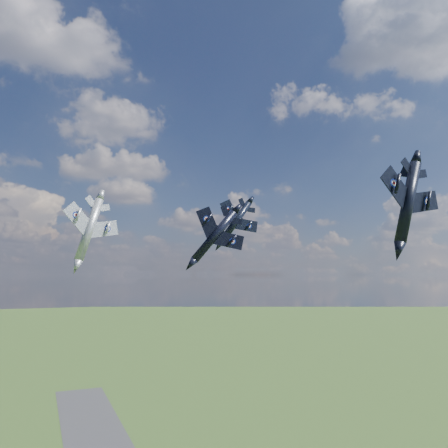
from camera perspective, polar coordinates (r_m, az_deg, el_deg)
name	(u,v)px	position (r m, az deg, el deg)	size (l,w,h in m)	color
jet_lead_navy	(215,236)	(78.92, -1.23, -1.54)	(11.21, 15.62, 3.23)	black
jet_right_navy	(408,202)	(56.43, 22.90, 2.66)	(10.21, 14.23, 2.94)	black
jet_high_navy	(235,222)	(95.14, 1.49, 0.23)	(10.73, 14.96, 3.09)	black
jet_left_silver	(89,229)	(76.84, -17.19, -0.66)	(10.94, 15.25, 3.16)	#8F9399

